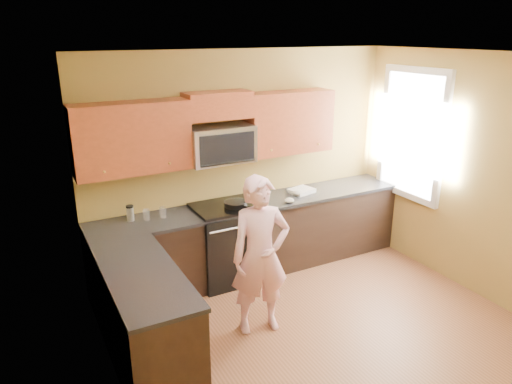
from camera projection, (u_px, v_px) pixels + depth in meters
floor at (337, 343)px, 4.62m from camera, size 4.00×4.00×0.00m
ceiling at (355, 56)px, 3.75m from camera, size 4.00×4.00×0.00m
wall_back at (244, 162)px, 5.86m from camera, size 4.00×0.00×4.00m
wall_left at (116, 264)px, 3.30m from camera, size 0.00×4.00×4.00m
wall_right at (494, 182)px, 5.08m from camera, size 0.00×4.00×4.00m
cabinet_back_run at (255, 238)px, 5.90m from camera, size 4.00×0.60×0.88m
cabinet_left_run at (145, 320)px, 4.23m from camera, size 0.60×1.60×0.88m
countertop_back at (255, 204)px, 5.74m from camera, size 4.00×0.62×0.04m
countertop_left at (142, 274)px, 4.08m from camera, size 0.62×1.60×0.04m
stove at (227, 243)px, 5.69m from camera, size 0.76×0.65×0.95m
microwave at (221, 162)px, 5.48m from camera, size 0.76×0.40×0.42m
upper_cab_left at (135, 173)px, 5.07m from camera, size 1.22×0.33×0.75m
upper_cab_right at (288, 152)px, 5.93m from camera, size 1.12×0.33×0.75m
upper_cab_over_mw at (218, 105)px, 5.30m from camera, size 0.76×0.33×0.30m
window at (412, 134)px, 5.97m from camera, size 0.06×1.06×1.66m
woman at (260, 256)px, 4.62m from camera, size 0.65×0.50×1.62m
frying_pan at (236, 206)px, 5.52m from camera, size 0.39×0.53×0.06m
butter_tub at (257, 201)px, 5.78m from camera, size 0.15×0.15×0.10m
toast_slice at (264, 207)px, 5.57m from camera, size 0.13×0.13×0.01m
napkin_a at (290, 200)px, 5.71m from camera, size 0.13×0.14×0.06m
napkin_b at (298, 193)px, 5.96m from camera, size 0.14×0.15×0.07m
dish_towel at (301, 191)px, 6.07m from camera, size 0.35×0.30×0.05m
travel_mug at (131, 221)px, 5.18m from camera, size 0.09×0.09×0.18m
glass_a at (163, 212)px, 5.26m from camera, size 0.07×0.07×0.12m
glass_c at (146, 215)px, 5.19m from camera, size 0.08×0.08×0.12m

